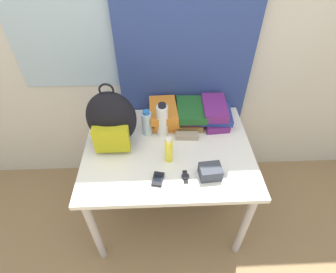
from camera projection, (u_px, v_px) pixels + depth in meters
The scene contains 15 objects.
ground_plane at pixel (170, 260), 1.86m from camera, with size 12.00×12.00×0.00m, color #8C704C.
wall_back at pixel (164, 33), 1.67m from camera, with size 6.00×0.06×2.50m.
curtain_blue at pixel (186, 37), 1.63m from camera, with size 0.91×0.04×2.50m.
desk at pixel (168, 157), 1.73m from camera, with size 1.06×0.82×0.71m.
backpack at pixel (112, 121), 1.58m from camera, with size 0.30×0.21×0.44m.
book_stack_left at pixel (164, 114), 1.81m from camera, with size 0.21×0.29×0.14m.
book_stack_center at pixel (191, 113), 1.82m from camera, with size 0.21×0.29×0.13m.
book_stack_right at pixel (215, 113), 1.82m from camera, with size 0.24×0.29×0.15m.
water_bottle at pixel (147, 123), 1.72m from camera, with size 0.07×0.07×0.19m.
sports_bottle at pixel (162, 120), 1.69m from camera, with size 0.07×0.07×0.24m.
sunscreen_bottle at pixel (168, 150), 1.54m from camera, with size 0.05×0.05×0.18m.
cell_phone at pixel (158, 179), 1.48m from camera, with size 0.08×0.10×0.02m.
sunglasses_case at pixel (187, 136), 1.73m from camera, with size 0.15×0.07×0.04m.
camera_pouch at pixel (210, 172), 1.48m from camera, with size 0.13×0.11×0.07m.
wristwatch at pixel (185, 177), 1.50m from camera, with size 0.04×0.09×0.01m.
Camera 1 is at (-0.05, -0.76, 1.91)m, focal length 28.00 mm.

